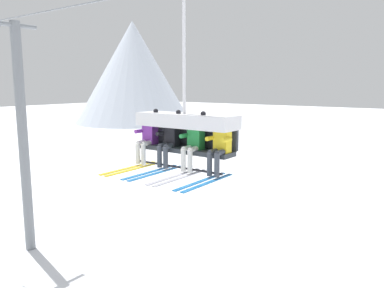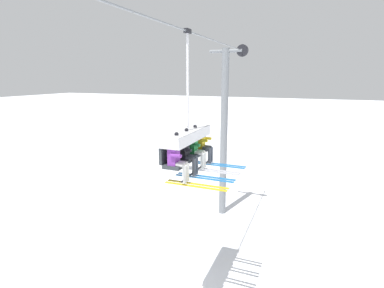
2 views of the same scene
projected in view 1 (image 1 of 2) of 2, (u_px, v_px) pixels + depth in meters
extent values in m
cone|color=silver|center=(133.00, 72.00, 61.14)|extent=(19.04, 19.04, 16.37)
cylinder|color=slate|center=(23.00, 140.00, 13.79)|extent=(0.36, 0.36, 8.49)
cylinder|color=slate|center=(15.00, 25.00, 13.14)|extent=(0.16, 1.60, 0.16)
cube|color=#33383D|center=(184.00, 150.00, 8.34)|extent=(2.38, 0.48, 0.10)
cube|color=#33383D|center=(192.00, 136.00, 8.52)|extent=(2.38, 0.08, 0.45)
cube|color=silver|center=(186.00, 121.00, 8.28)|extent=(2.43, 0.68, 0.30)
cylinder|color=black|center=(175.00, 167.00, 8.13)|extent=(2.38, 0.04, 0.04)
cylinder|color=silver|center=(184.00, 52.00, 8.00)|extent=(0.07, 0.07, 2.65)
cube|color=purple|center=(150.00, 133.00, 8.86)|extent=(0.32, 0.22, 0.52)
sphere|color=#284C93|center=(150.00, 118.00, 8.80)|extent=(0.22, 0.22, 0.22)
ellipsoid|color=black|center=(147.00, 118.00, 8.72)|extent=(0.17, 0.04, 0.08)
cylinder|color=silver|center=(143.00, 142.00, 8.81)|extent=(0.11, 0.34, 0.11)
cylinder|color=silver|center=(148.00, 143.00, 8.70)|extent=(0.11, 0.34, 0.11)
cylinder|color=silver|center=(138.00, 153.00, 8.71)|extent=(0.11, 0.11, 0.48)
cylinder|color=silver|center=(143.00, 154.00, 8.61)|extent=(0.11, 0.11, 0.48)
cube|color=gold|center=(129.00, 168.00, 8.52)|extent=(0.09, 1.70, 0.02)
cube|color=gold|center=(134.00, 169.00, 8.42)|extent=(0.09, 1.70, 0.02)
cylinder|color=purple|center=(140.00, 131.00, 8.84)|extent=(0.09, 0.30, 0.09)
cylinder|color=purple|center=(156.00, 118.00, 8.69)|extent=(0.09, 0.09, 0.30)
sphere|color=black|center=(156.00, 111.00, 8.66)|extent=(0.11, 0.11, 0.11)
cube|color=black|center=(172.00, 135.00, 8.47)|extent=(0.32, 0.22, 0.52)
sphere|color=#284C93|center=(172.00, 119.00, 8.41)|extent=(0.22, 0.22, 0.22)
ellipsoid|color=black|center=(169.00, 119.00, 8.33)|extent=(0.17, 0.04, 0.08)
cylinder|color=#3D424C|center=(164.00, 145.00, 8.42)|extent=(0.11, 0.34, 0.11)
cylinder|color=#3D424C|center=(170.00, 146.00, 8.32)|extent=(0.11, 0.34, 0.11)
cylinder|color=#3D424C|center=(160.00, 157.00, 8.32)|extent=(0.11, 0.11, 0.48)
cylinder|color=#3D424C|center=(166.00, 158.00, 8.22)|extent=(0.11, 0.11, 0.48)
cube|color=#1E6BB2|center=(151.00, 172.00, 8.13)|extent=(0.09, 1.70, 0.02)
cube|color=#1E6BB2|center=(157.00, 173.00, 8.03)|extent=(0.09, 1.70, 0.02)
cylinder|color=black|center=(161.00, 133.00, 8.45)|extent=(0.09, 0.30, 0.09)
cylinder|color=black|center=(178.00, 120.00, 8.30)|extent=(0.09, 0.09, 0.30)
sphere|color=black|center=(178.00, 112.00, 8.28)|extent=(0.11, 0.11, 0.11)
cube|color=#23843D|center=(196.00, 137.00, 8.08)|extent=(0.32, 0.22, 0.52)
sphere|color=black|center=(196.00, 121.00, 8.02)|extent=(0.22, 0.22, 0.22)
ellipsoid|color=black|center=(193.00, 121.00, 7.94)|extent=(0.17, 0.04, 0.08)
cylinder|color=silver|center=(188.00, 148.00, 8.03)|extent=(0.11, 0.34, 0.11)
cylinder|color=silver|center=(195.00, 149.00, 7.93)|extent=(0.11, 0.34, 0.11)
cylinder|color=silver|center=(183.00, 160.00, 7.93)|extent=(0.11, 0.11, 0.48)
cylinder|color=silver|center=(190.00, 161.00, 7.83)|extent=(0.11, 0.11, 0.48)
cube|color=#B2B2BC|center=(175.00, 176.00, 7.74)|extent=(0.09, 1.70, 0.02)
cube|color=#B2B2BC|center=(181.00, 178.00, 7.64)|extent=(0.09, 1.70, 0.02)
cylinder|color=#23843D|center=(185.00, 136.00, 8.06)|extent=(0.09, 0.30, 0.09)
cylinder|color=#23843D|center=(203.00, 122.00, 7.91)|extent=(0.09, 0.09, 0.30)
sphere|color=black|center=(203.00, 114.00, 7.89)|extent=(0.11, 0.11, 0.11)
cube|color=yellow|center=(222.00, 140.00, 7.69)|extent=(0.32, 0.22, 0.52)
sphere|color=silver|center=(223.00, 123.00, 7.63)|extent=(0.22, 0.22, 0.22)
ellipsoid|color=black|center=(220.00, 123.00, 7.55)|extent=(0.17, 0.04, 0.08)
cylinder|color=#3D424C|center=(214.00, 151.00, 7.64)|extent=(0.11, 0.34, 0.11)
cylinder|color=#3D424C|center=(222.00, 152.00, 7.54)|extent=(0.11, 0.34, 0.11)
cylinder|color=#3D424C|center=(210.00, 164.00, 7.54)|extent=(0.11, 0.11, 0.48)
cylinder|color=#3D424C|center=(217.00, 165.00, 7.44)|extent=(0.11, 0.11, 0.48)
cube|color=#1E6BB2|center=(201.00, 181.00, 7.35)|extent=(0.09, 1.70, 0.02)
cube|color=#1E6BB2|center=(209.00, 183.00, 7.25)|extent=(0.09, 1.70, 0.02)
cylinder|color=yellow|center=(211.00, 138.00, 7.67)|extent=(0.09, 0.30, 0.09)
cylinder|color=yellow|center=(226.00, 140.00, 7.45)|extent=(0.09, 0.30, 0.09)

